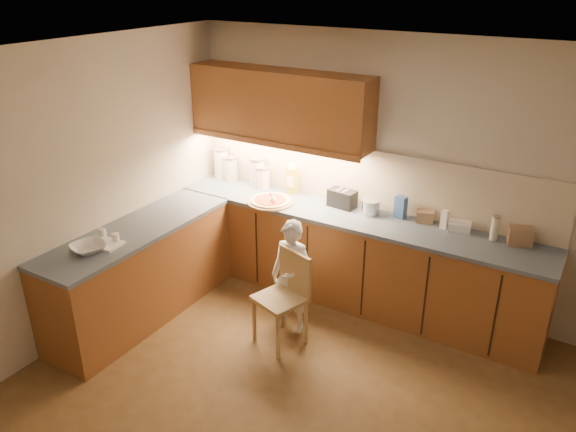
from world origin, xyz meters
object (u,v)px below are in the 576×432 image
object	(u,v)px
child	(292,277)
wooden_chair	(286,292)
pizza_on_board	(271,201)
toaster	(342,198)
oil_jug	(292,180)

from	to	relation	value
child	wooden_chair	xyz separation A→B (m)	(0.05, -0.18, -0.04)
pizza_on_board	wooden_chair	size ratio (longest dim) A/B	0.54
pizza_on_board	child	bearing A→B (deg)	-44.77
toaster	wooden_chair	bearing A→B (deg)	-83.20
pizza_on_board	oil_jug	bearing A→B (deg)	81.51
wooden_chair	oil_jug	bearing A→B (deg)	136.26
toaster	pizza_on_board	bearing A→B (deg)	-149.39
pizza_on_board	toaster	xyz separation A→B (m)	(0.66, 0.29, 0.07)
pizza_on_board	child	world-z (taller)	pizza_on_board
pizza_on_board	wooden_chair	bearing A→B (deg)	-50.11
pizza_on_board	oil_jug	world-z (taller)	oil_jug
child	toaster	size ratio (longest dim) A/B	3.75
child	pizza_on_board	bearing A→B (deg)	133.77
child	wooden_chair	world-z (taller)	child
pizza_on_board	toaster	size ratio (longest dim) A/B	1.60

